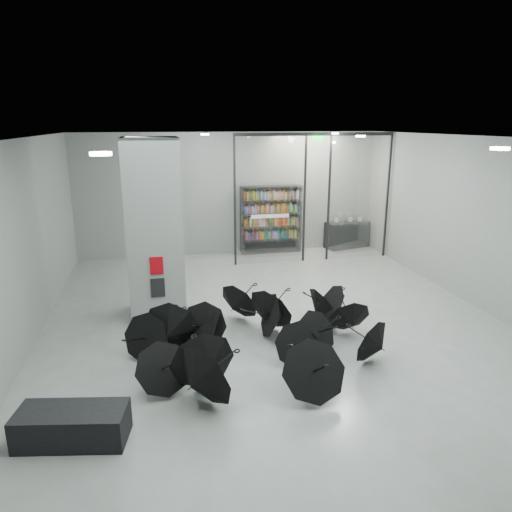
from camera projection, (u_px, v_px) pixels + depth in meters
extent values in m
plane|color=slate|center=(286.00, 341.00, 9.70)|extent=(14.00, 14.00, 0.00)
cube|color=slate|center=(289.00, 139.00, 8.61)|extent=(10.00, 14.00, 0.02)
cube|color=slate|center=(230.00, 194.00, 15.74)|extent=(10.00, 0.02, 4.00)
cube|color=slate|center=(7.00, 261.00, 8.15)|extent=(0.02, 14.00, 4.00)
cube|color=slate|center=(512.00, 234.00, 10.16)|extent=(0.02, 14.00, 4.00)
cube|color=slate|center=(155.00, 230.00, 10.53)|extent=(1.20, 1.20, 4.00)
cube|color=#A50A07|center=(156.00, 266.00, 10.13)|extent=(0.28, 0.04, 0.38)
cube|color=black|center=(158.00, 288.00, 10.26)|extent=(0.30, 0.03, 0.42)
cube|color=#0CE533|center=(318.00, 139.00, 14.13)|extent=(0.30, 0.06, 0.15)
cube|color=silver|center=(270.00, 200.00, 14.53)|extent=(2.20, 0.02, 3.95)
cube|color=silver|center=(359.00, 197.00, 15.11)|extent=(2.00, 0.02, 3.95)
cube|color=black|center=(235.00, 201.00, 14.31)|extent=(0.06, 0.06, 4.00)
cube|color=black|center=(305.00, 199.00, 14.75)|extent=(0.06, 0.06, 4.00)
cube|color=black|center=(329.00, 198.00, 14.91)|extent=(0.06, 0.06, 4.00)
cube|color=black|center=(388.00, 196.00, 15.31)|extent=(0.06, 0.06, 4.00)
cube|color=black|center=(316.00, 134.00, 14.28)|extent=(5.00, 0.08, 0.10)
cube|color=black|center=(72.00, 426.00, 6.59)|extent=(1.59, 0.90, 0.48)
cube|color=black|center=(347.00, 234.00, 16.80)|extent=(1.65, 0.99, 0.93)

